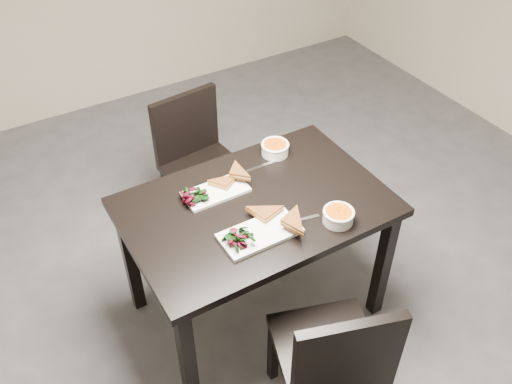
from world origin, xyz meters
TOP-DOWN VIEW (x-y plane):
  - ground at (0.00, 0.00)m, footprint 5.00×5.00m
  - table at (-0.03, 0.03)m, footprint 1.20×0.80m
  - chair_near at (-0.08, -0.67)m, footprint 0.53×0.53m
  - chair_far at (0.04, 0.82)m, footprint 0.46×0.46m
  - plate_near at (-0.12, -0.15)m, footprint 0.35×0.17m
  - sandwich_near at (-0.06, -0.14)m, footprint 0.20×0.17m
  - salad_near at (-0.22, -0.15)m, footprint 0.11×0.10m
  - soup_bowl_near at (0.22, -0.25)m, footprint 0.14×0.14m
  - cutlery_near at (0.08, -0.16)m, footprint 0.18×0.05m
  - plate_far at (-0.16, 0.19)m, footprint 0.30×0.15m
  - sandwich_far at (-0.09, 0.18)m, footprint 0.19×0.18m
  - salad_far at (-0.26, 0.19)m, footprint 0.09×0.09m
  - soup_bowl_far at (0.25, 0.31)m, footprint 0.14×0.14m
  - cutlery_far at (0.13, 0.26)m, footprint 0.18×0.02m

SIDE VIEW (x-z plane):
  - ground at x=0.00m, z-range 0.00..0.00m
  - chair_near at x=-0.08m, z-range 0.06..0.91m
  - chair_far at x=0.04m, z-range 0.06..0.91m
  - table at x=-0.03m, z-range 0.28..1.03m
  - cutlery_near at x=0.08m, z-range 0.75..0.75m
  - cutlery_far at x=0.13m, z-range 0.75..0.75m
  - plate_far at x=-0.16m, z-range 0.75..0.77m
  - plate_near at x=-0.12m, z-range 0.75..0.77m
  - soup_bowl_near at x=0.22m, z-range 0.75..0.82m
  - salad_far at x=-0.26m, z-range 0.77..0.81m
  - soup_bowl_far at x=0.25m, z-range 0.75..0.82m
  - sandwich_far at x=-0.09m, z-range 0.77..0.81m
  - salad_near at x=-0.22m, z-range 0.77..0.82m
  - sandwich_near at x=-0.06m, z-range 0.77..0.82m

